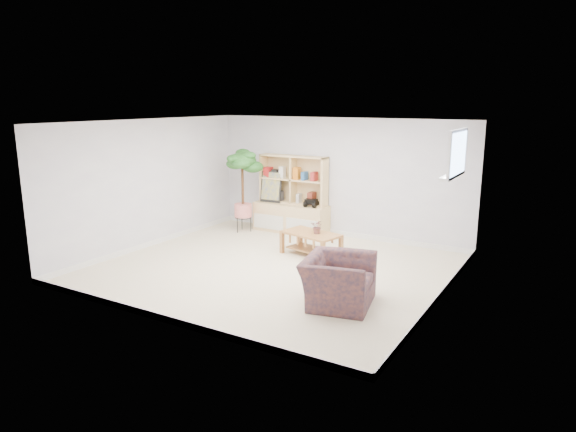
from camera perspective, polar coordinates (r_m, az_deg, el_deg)
The scene contains 14 objects.
floor at distance 8.58m, azimuth -1.68°, elevation -5.83°, with size 5.50×5.00×0.01m, color beige.
ceiling at distance 8.14m, azimuth -1.79°, elevation 10.39°, with size 5.50×5.00×0.01m, color white.
walls at distance 8.28m, azimuth -1.73°, elevation 2.07°, with size 5.51×5.01×2.40m.
baseboard at distance 8.57m, azimuth -1.68°, elevation -5.51°, with size 5.50×5.00×0.10m, color white, non-canonical shape.
window at distance 7.69m, azimuth 18.37°, elevation 6.62°, with size 0.10×0.98×0.68m, color silver, non-canonical shape.
window_sill at distance 7.74m, azimuth 17.77°, elevation 4.31°, with size 0.14×1.00×0.04m, color white.
storage_unit at distance 10.72m, azimuth 0.33°, elevation 2.41°, with size 1.61×0.54×1.61m, color #E3BD6D, non-canonical shape.
poster at distance 10.92m, azimuth -1.88°, elevation 3.26°, with size 0.47×0.11×0.65m, color yellow, non-canonical shape.
toy_truck at distance 10.45m, azimuth 2.59°, elevation 1.51°, with size 0.35×0.24×0.19m, color black, non-canonical shape.
coffee_table at distance 9.22m, azimuth 2.57°, elevation -3.14°, with size 1.03×0.56×0.42m, color #9E612E, non-canonical shape.
table_plant at distance 9.08m, azimuth 3.30°, elevation -1.18°, with size 0.23×0.20×0.25m, color #26722B.
floor_tree at distance 10.80m, azimuth -5.06°, elevation 2.78°, with size 0.64×0.64×1.74m, color #1D451B, non-canonical shape.
armchair at distance 7.06m, azimuth 5.60°, elevation -6.81°, with size 1.02×0.89×0.76m, color #121B35.
sill_plant at distance 7.99m, azimuth 18.29°, elevation 5.53°, with size 0.13×0.11×0.24m, color #1D451B.
Camera 1 is at (4.35, -6.88, 2.74)m, focal length 32.00 mm.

